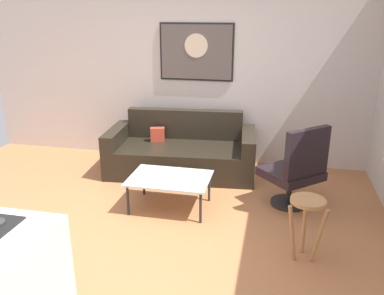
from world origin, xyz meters
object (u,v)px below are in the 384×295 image
(coffee_table, at_px, (170,180))
(wall_painting, at_px, (196,52))
(couch, at_px, (182,153))
(bar_stool, at_px, (307,213))
(armchair, at_px, (296,169))

(coffee_table, distance_m, wall_painting, 2.09)
(couch, height_order, coffee_table, couch)
(bar_stool, bearing_deg, couch, 131.65)
(couch, relative_size, coffee_table, 2.29)
(couch, bearing_deg, coffee_table, -83.17)
(couch, xyz_separation_m, wall_painting, (0.09, 0.55, 1.35))
(armchair, distance_m, bar_stool, 1.01)
(armchair, relative_size, wall_painting, 0.92)
(couch, distance_m, bar_stool, 2.41)
(coffee_table, relative_size, wall_painting, 0.86)
(coffee_table, distance_m, bar_stool, 1.63)
(coffee_table, relative_size, armchair, 0.93)
(coffee_table, height_order, wall_painting, wall_painting)
(armchair, distance_m, wall_painting, 2.28)
(bar_stool, distance_m, wall_painting, 3.02)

